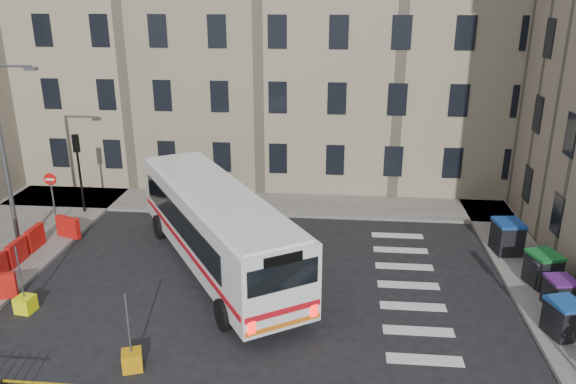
% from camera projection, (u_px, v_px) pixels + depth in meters
% --- Properties ---
extents(ground, '(120.00, 120.00, 0.00)m').
position_uv_depth(ground, '(307.00, 286.00, 22.12)').
color(ground, black).
rests_on(ground, ground).
extents(pavement_north, '(36.00, 3.20, 0.15)m').
position_uv_depth(pavement_north, '(207.00, 202.00, 30.69)').
color(pavement_north, slate).
rests_on(pavement_north, ground).
extents(pavement_east, '(2.40, 26.00, 0.15)m').
position_uv_depth(pavement_east, '(513.00, 249.00, 25.06)').
color(pavement_east, slate).
rests_on(pavement_east, ground).
extents(terrace_north, '(38.30, 10.80, 17.20)m').
position_uv_depth(terrace_north, '(210.00, 32.00, 34.38)').
color(terrace_north, gray).
rests_on(terrace_north, ground).
extents(traffic_light_nw, '(0.28, 0.22, 4.10)m').
position_uv_depth(traffic_light_nw, '(78.00, 161.00, 28.31)').
color(traffic_light_nw, black).
rests_on(traffic_light_nw, pavement_west).
extents(streetlamp, '(0.50, 0.22, 8.14)m').
position_uv_depth(streetlamp, '(4.00, 157.00, 23.69)').
color(streetlamp, '#595B5E').
rests_on(streetlamp, pavement_west).
extents(no_entry_north, '(0.60, 0.08, 3.00)m').
position_uv_depth(no_entry_north, '(52.00, 189.00, 26.75)').
color(no_entry_north, '#595B5E').
rests_on(no_entry_north, pavement_west).
extents(roadworks_barriers, '(1.66, 6.26, 1.00)m').
position_uv_depth(roadworks_barriers, '(25.00, 253.00, 23.42)').
color(roadworks_barriers, red).
rests_on(roadworks_barriers, pavement_west).
extents(bus, '(8.91, 11.92, 3.36)m').
position_uv_depth(bus, '(216.00, 225.00, 22.91)').
color(bus, white).
rests_on(bus, ground).
extents(wheelie_bin_a, '(1.28, 1.38, 1.25)m').
position_uv_depth(wheelie_bin_a, '(564.00, 318.00, 18.49)').
color(wheelie_bin_a, black).
rests_on(wheelie_bin_a, pavement_east).
extents(wheelie_bin_b, '(1.04, 1.15, 1.13)m').
position_uv_depth(wheelie_bin_b, '(559.00, 292.00, 20.19)').
color(wheelie_bin_b, black).
rests_on(wheelie_bin_b, pavement_east).
extents(wheelie_bin_c, '(1.36, 1.46, 1.33)m').
position_uv_depth(wheelie_bin_c, '(543.00, 269.00, 21.70)').
color(wheelie_bin_c, black).
rests_on(wheelie_bin_c, pavement_east).
extents(wheelie_bin_d, '(1.02, 1.14, 1.14)m').
position_uv_depth(wheelie_bin_d, '(541.00, 271.00, 21.75)').
color(wheelie_bin_d, black).
rests_on(wheelie_bin_d, pavement_east).
extents(wheelie_bin_e, '(1.29, 1.44, 1.44)m').
position_uv_depth(wheelie_bin_e, '(507.00, 237.00, 24.43)').
color(wheelie_bin_e, black).
rests_on(wheelie_bin_e, pavement_east).
extents(bollard_yellow, '(0.68, 0.68, 0.60)m').
position_uv_depth(bollard_yellow, '(25.00, 304.00, 20.23)').
color(bollard_yellow, '#F4F60D').
rests_on(bollard_yellow, ground).
extents(bollard_chevron, '(0.77, 0.77, 0.60)m').
position_uv_depth(bollard_chevron, '(132.00, 360.00, 17.15)').
color(bollard_chevron, '#C9870B').
rests_on(bollard_chevron, ground).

